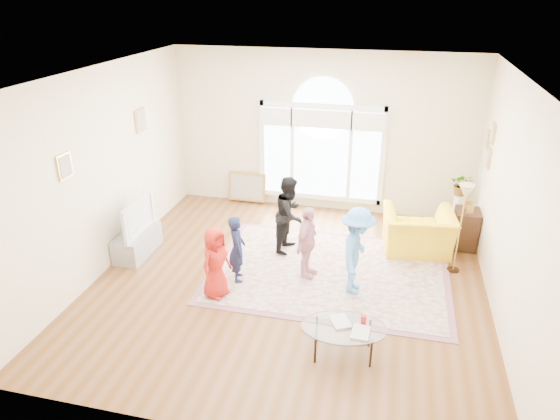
% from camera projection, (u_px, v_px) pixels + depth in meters
% --- Properties ---
extents(ground, '(6.00, 6.00, 0.00)m').
position_uv_depth(ground, '(289.00, 282.00, 7.86)').
color(ground, brown).
rests_on(ground, ground).
extents(room_shell, '(6.00, 6.00, 6.00)m').
position_uv_depth(room_shell, '(321.00, 137.00, 9.72)').
color(room_shell, beige).
rests_on(room_shell, ground).
extents(area_rug, '(3.60, 2.60, 0.02)m').
position_uv_depth(area_rug, '(329.00, 272.00, 8.13)').
color(area_rug, '#C1BA9A').
rests_on(area_rug, ground).
extents(rug_border, '(3.80, 2.80, 0.01)m').
position_uv_depth(rug_border, '(329.00, 272.00, 8.13)').
color(rug_border, '#875664').
rests_on(rug_border, ground).
extents(tv_console, '(0.45, 1.00, 0.42)m').
position_uv_depth(tv_console, '(137.00, 243.00, 8.62)').
color(tv_console, '#92959A').
rests_on(tv_console, ground).
extents(television, '(0.17, 1.05, 0.61)m').
position_uv_depth(television, '(134.00, 216.00, 8.40)').
color(television, black).
rests_on(television, tv_console).
extents(coffee_table, '(1.14, 0.80, 0.54)m').
position_uv_depth(coffee_table, '(344.00, 328.00, 6.17)').
color(coffee_table, silver).
rests_on(coffee_table, ground).
extents(armchair, '(1.27, 1.15, 0.75)m').
position_uv_depth(armchair, '(418.00, 232.00, 8.63)').
color(armchair, yellow).
rests_on(armchair, ground).
extents(side_cabinet, '(0.40, 0.50, 0.70)m').
position_uv_depth(side_cabinet, '(465.00, 229.00, 8.79)').
color(side_cabinet, black).
rests_on(side_cabinet, ground).
extents(floor_lamp, '(0.25, 0.25, 1.51)m').
position_uv_depth(floor_lamp, '(465.00, 199.00, 7.66)').
color(floor_lamp, black).
rests_on(floor_lamp, ground).
extents(plant_pedestal, '(0.20, 0.20, 0.70)m').
position_uv_depth(plant_pedestal, '(457.00, 212.00, 9.43)').
color(plant_pedestal, white).
rests_on(plant_pedestal, ground).
extents(potted_plant, '(0.45, 0.41, 0.44)m').
position_uv_depth(potted_plant, '(462.00, 184.00, 9.19)').
color(potted_plant, '#33722D').
rests_on(potted_plant, plant_pedestal).
extents(leaning_picture, '(0.80, 0.14, 0.62)m').
position_uv_depth(leaning_picture, '(248.00, 202.00, 10.76)').
color(leaning_picture, tan).
rests_on(leaning_picture, ground).
extents(child_red, '(0.52, 0.63, 1.11)m').
position_uv_depth(child_red, '(215.00, 262.00, 7.29)').
color(child_red, red).
rests_on(child_red, area_rug).
extents(child_navy, '(0.39, 0.46, 1.09)m').
position_uv_depth(child_navy, '(237.00, 249.00, 7.69)').
color(child_navy, '#171D3D').
rests_on(child_navy, area_rug).
extents(child_black, '(0.61, 0.73, 1.34)m').
position_uv_depth(child_black, '(290.00, 214.00, 8.54)').
color(child_black, black).
rests_on(child_black, area_rug).
extents(child_pink, '(0.42, 0.74, 1.19)m').
position_uv_depth(child_pink, '(307.00, 243.00, 7.76)').
color(child_pink, pink).
rests_on(child_pink, area_rug).
extents(child_blue, '(0.57, 0.91, 1.36)m').
position_uv_depth(child_blue, '(357.00, 251.00, 7.35)').
color(child_blue, '#549CEA').
rests_on(child_blue, area_rug).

